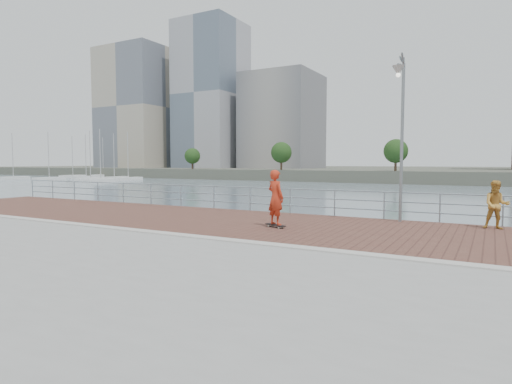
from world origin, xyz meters
The scene contains 12 objects.
water centered at (0.00, 0.00, -2.00)m, with size 400.00×400.00×0.00m, color slate.
seawall centered at (0.00, -5.00, -1.00)m, with size 40.00×24.00×2.00m, color gray.
brick_lane centered at (0.00, 3.60, 0.01)m, with size 40.00×6.80×0.02m, color brown.
curb centered at (0.00, 0.00, 0.03)m, with size 40.00×0.40×0.06m, color #B7B5AD.
far_shore centered at (0.00, 122.50, -0.75)m, with size 320.00×95.00×2.50m, color #4C5142.
guardrail centered at (0.00, 7.00, 0.69)m, with size 39.06×0.06×1.13m.
street_lamp centered at (3.79, 6.06, 4.25)m, with size 0.44×1.27×5.98m.
skateboard centered at (0.27, 2.91, 0.10)m, with size 0.88×0.54×0.10m.
skateboarder centered at (0.27, 2.91, 1.06)m, with size 0.70×0.46×1.92m, color red.
bystander centered at (6.97, 6.18, 0.85)m, with size 0.80×0.63×1.65m, color gold.
shoreline_trees centered at (-6.25, 77.00, 4.37)m, with size 109.10×5.16×6.88m.
marina centered at (-80.56, 60.72, -1.49)m, with size 31.65×30.92×11.24m.
Camera 1 is at (6.81, -10.30, 2.29)m, focal length 30.00 mm.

